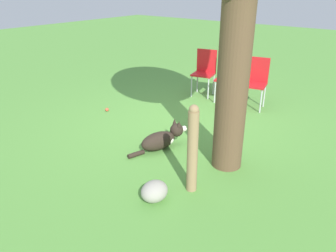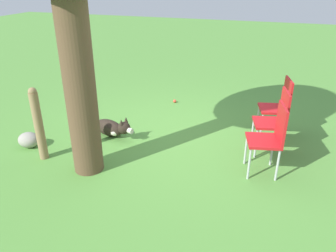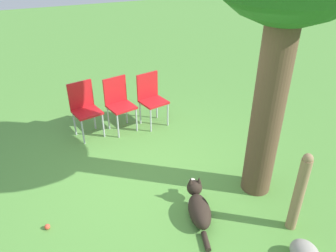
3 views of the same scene
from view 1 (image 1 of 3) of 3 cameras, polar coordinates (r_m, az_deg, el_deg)
ground_plane at (r=5.65m, az=2.95°, el=-0.24°), size 30.00×30.00×0.00m
dog at (r=4.90m, az=-1.02°, el=-2.27°), size 1.00×0.43×0.39m
fence_post at (r=3.76m, az=4.30°, el=-4.01°), size 0.13×0.13×1.09m
red_chair_0 at (r=7.23m, az=6.41°, el=9.79°), size 0.51×0.52×0.98m
red_chair_1 at (r=6.91m, az=10.52°, el=8.89°), size 0.51×0.52×0.98m
red_chair_2 at (r=6.64m, az=14.99°, el=7.85°), size 0.51×0.52×0.98m
tennis_ball at (r=6.46m, az=-10.58°, el=2.83°), size 0.07×0.07×0.07m
garden_rock at (r=3.80m, az=-2.39°, el=-11.29°), size 0.34×0.29×0.24m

